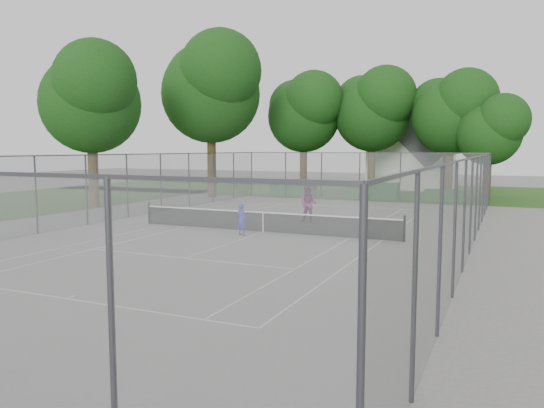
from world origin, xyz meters
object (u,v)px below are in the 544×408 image
at_px(tennis_net, 263,221).
at_px(house, 412,149).
at_px(girl_player, 242,219).
at_px(woman_player, 308,204).

relative_size(tennis_net, house, 1.38).
relative_size(house, girl_player, 6.63).
bearing_deg(house, girl_player, -94.07).
height_order(tennis_net, girl_player, girl_player).
relative_size(tennis_net, woman_player, 6.82).
height_order(house, woman_player, house).
height_order(tennis_net, woman_player, woman_player).
distance_m(house, girl_player, 31.01).
height_order(girl_player, woman_player, woman_player).
height_order(house, girl_player, house).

